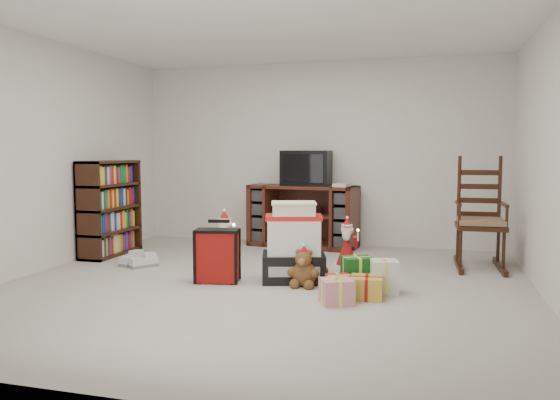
{
  "coord_description": "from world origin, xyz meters",
  "views": [
    {
      "loc": [
        1.53,
        -4.91,
        1.29
      ],
      "look_at": [
        -0.01,
        0.6,
        0.77
      ],
      "focal_mm": 35.0,
      "sensor_mm": 36.0,
      "label": 1
    }
  ],
  "objects_px": {
    "rocking_chair": "(480,228)",
    "gift_cluster": "(355,282)",
    "red_suitcase": "(217,256)",
    "crt_television": "(306,168)",
    "teddy_bear": "(304,270)",
    "tv_stand": "(303,216)",
    "bookshelf": "(110,210)",
    "mrs_claus_figurine": "(225,246)",
    "santa_figurine": "(347,248)",
    "sneaker_pair": "(138,261)",
    "gift_pile": "(294,247)"
  },
  "relations": [
    {
      "from": "rocking_chair",
      "to": "gift_cluster",
      "type": "height_order",
      "value": "rocking_chair"
    },
    {
      "from": "red_suitcase",
      "to": "crt_television",
      "type": "distance_m",
      "value": 2.4
    },
    {
      "from": "teddy_bear",
      "to": "crt_television",
      "type": "xyz_separation_m",
      "value": [
        -0.47,
        2.16,
        0.91
      ]
    },
    {
      "from": "tv_stand",
      "to": "crt_television",
      "type": "distance_m",
      "value": 0.65
    },
    {
      "from": "rocking_chair",
      "to": "gift_cluster",
      "type": "distance_m",
      "value": 1.98
    },
    {
      "from": "bookshelf",
      "to": "teddy_bear",
      "type": "height_order",
      "value": "bookshelf"
    },
    {
      "from": "rocking_chair",
      "to": "mrs_claus_figurine",
      "type": "distance_m",
      "value": 2.83
    },
    {
      "from": "santa_figurine",
      "to": "sneaker_pair",
      "type": "xyz_separation_m",
      "value": [
        -2.28,
        -0.54,
        -0.16
      ]
    },
    {
      "from": "sneaker_pair",
      "to": "santa_figurine",
      "type": "bearing_deg",
      "value": 35.04
    },
    {
      "from": "tv_stand",
      "to": "crt_television",
      "type": "relative_size",
      "value": 2.36
    },
    {
      "from": "rocking_chair",
      "to": "teddy_bear",
      "type": "height_order",
      "value": "rocking_chair"
    },
    {
      "from": "tv_stand",
      "to": "teddy_bear",
      "type": "relative_size",
      "value": 4.29
    },
    {
      "from": "tv_stand",
      "to": "santa_figurine",
      "type": "distance_m",
      "value": 1.43
    },
    {
      "from": "gift_pile",
      "to": "teddy_bear",
      "type": "relative_size",
      "value": 2.19
    },
    {
      "from": "bookshelf",
      "to": "gift_pile",
      "type": "bearing_deg",
      "value": -16.07
    },
    {
      "from": "gift_pile",
      "to": "crt_television",
      "type": "bearing_deg",
      "value": 83.36
    },
    {
      "from": "red_suitcase",
      "to": "mrs_claus_figurine",
      "type": "bearing_deg",
      "value": 94.23
    },
    {
      "from": "rocking_chair",
      "to": "tv_stand",
      "type": "bearing_deg",
      "value": 159.4
    },
    {
      "from": "rocking_chair",
      "to": "gift_cluster",
      "type": "bearing_deg",
      "value": -128.48
    },
    {
      "from": "tv_stand",
      "to": "gift_pile",
      "type": "distance_m",
      "value": 1.97
    },
    {
      "from": "santa_figurine",
      "to": "sneaker_pair",
      "type": "relative_size",
      "value": 1.27
    },
    {
      "from": "gift_cluster",
      "to": "red_suitcase",
      "type": "bearing_deg",
      "value": 175.43
    },
    {
      "from": "mrs_claus_figurine",
      "to": "tv_stand",
      "type": "bearing_deg",
      "value": 71.68
    },
    {
      "from": "crt_television",
      "to": "santa_figurine",
      "type": "bearing_deg",
      "value": -59.42
    },
    {
      "from": "tv_stand",
      "to": "teddy_bear",
      "type": "distance_m",
      "value": 2.21
    },
    {
      "from": "gift_pile",
      "to": "santa_figurine",
      "type": "distance_m",
      "value": 0.87
    },
    {
      "from": "bookshelf",
      "to": "sneaker_pair",
      "type": "relative_size",
      "value": 2.67
    },
    {
      "from": "red_suitcase",
      "to": "tv_stand",
      "type": "bearing_deg",
      "value": 70.12
    },
    {
      "from": "teddy_bear",
      "to": "mrs_claus_figurine",
      "type": "distance_m",
      "value": 1.18
    },
    {
      "from": "red_suitcase",
      "to": "rocking_chair",
      "type": "bearing_deg",
      "value": 18.79
    },
    {
      "from": "red_suitcase",
      "to": "santa_figurine",
      "type": "bearing_deg",
      "value": 31.29
    },
    {
      "from": "tv_stand",
      "to": "red_suitcase",
      "type": "distance_m",
      "value": 2.24
    },
    {
      "from": "rocking_chair",
      "to": "santa_figurine",
      "type": "bearing_deg",
      "value": -164.66
    },
    {
      "from": "crt_television",
      "to": "gift_pile",
      "type": "bearing_deg",
      "value": -81.57
    },
    {
      "from": "sneaker_pair",
      "to": "crt_television",
      "type": "distance_m",
      "value": 2.54
    },
    {
      "from": "red_suitcase",
      "to": "gift_cluster",
      "type": "relative_size",
      "value": 0.78
    },
    {
      "from": "gift_pile",
      "to": "gift_cluster",
      "type": "bearing_deg",
      "value": -45.46
    },
    {
      "from": "santa_figurine",
      "to": "red_suitcase",
      "type": "bearing_deg",
      "value": -137.73
    },
    {
      "from": "tv_stand",
      "to": "teddy_bear",
      "type": "height_order",
      "value": "tv_stand"
    },
    {
      "from": "bookshelf",
      "to": "red_suitcase",
      "type": "xyz_separation_m",
      "value": [
        1.83,
        -1.0,
        -0.3
      ]
    },
    {
      "from": "gift_pile",
      "to": "mrs_claus_figurine",
      "type": "relative_size",
      "value": 1.2
    },
    {
      "from": "tv_stand",
      "to": "sneaker_pair",
      "type": "xyz_separation_m",
      "value": [
        -1.5,
        -1.73,
        -0.36
      ]
    },
    {
      "from": "bookshelf",
      "to": "teddy_bear",
      "type": "bearing_deg",
      "value": -19.06
    },
    {
      "from": "mrs_claus_figurine",
      "to": "sneaker_pair",
      "type": "bearing_deg",
      "value": -170.71
    },
    {
      "from": "teddy_bear",
      "to": "mrs_claus_figurine",
      "type": "bearing_deg",
      "value": 151.05
    },
    {
      "from": "tv_stand",
      "to": "gift_pile",
      "type": "height_order",
      "value": "tv_stand"
    },
    {
      "from": "teddy_bear",
      "to": "mrs_claus_figurine",
      "type": "height_order",
      "value": "mrs_claus_figurine"
    },
    {
      "from": "red_suitcase",
      "to": "mrs_claus_figurine",
      "type": "distance_m",
      "value": 0.66
    },
    {
      "from": "gift_pile",
      "to": "rocking_chair",
      "type": "bearing_deg",
      "value": 17.0
    },
    {
      "from": "sneaker_pair",
      "to": "rocking_chair",
      "type": "bearing_deg",
      "value": 36.42
    }
  ]
}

